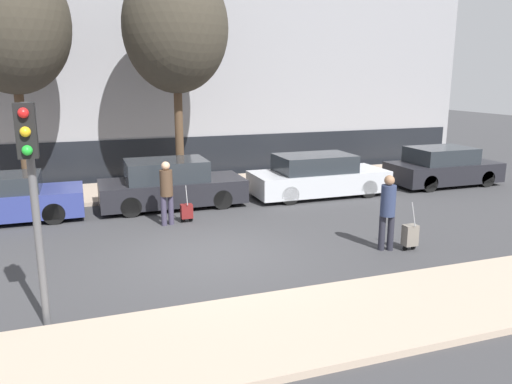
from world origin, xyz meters
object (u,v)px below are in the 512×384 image
Objects in this scene: parked_car_1 at (171,185)px; parked_car_2 at (318,177)px; trolley_right at (410,235)px; bare_tree_near_crossing at (11,24)px; trolley_left at (187,211)px; bare_tree_down_street at (176,28)px; pedestrian_left at (167,189)px; pedestrian_right at (388,208)px; traffic_light at (31,172)px; parked_car_0 at (2,200)px; parked_car_3 at (443,167)px.

parked_car_1 is 0.95× the size of parked_car_2.
bare_tree_near_crossing reaches higher than trolley_right.
parked_car_2 reaches higher than trolley_left.
pedestrian_left is at bearing -106.47° from bare_tree_down_street.
parked_car_1 is 6.93m from pedestrian_right.
parked_car_1 is 0.59× the size of bare_tree_near_crossing.
trolley_right is 8.15m from traffic_light.
bare_tree_down_street is at bearing 117.00° from trolley_right.
parked_car_0 is at bearing 101.72° from traffic_light.
trolley_right is at bearing -94.18° from parked_car_2.
bare_tree_near_crossing is at bearing -21.56° from pedestrian_right.
bare_tree_near_crossing is (0.49, 2.11, 4.85)m from parked_car_0.
parked_car_3 is 0.54× the size of bare_tree_near_crossing.
trolley_right reaches higher than trolley_left.
pedestrian_left is (4.25, -1.88, 0.37)m from parked_car_0.
pedestrian_right is (4.00, -5.66, 0.33)m from parked_car_1.
pedestrian_left is 5.89m from bare_tree_down_street.
pedestrian_left is 1.67× the size of trolley_left.
parked_car_0 reaches higher than trolley_right.
pedestrian_right reaches higher than pedestrian_left.
bare_tree_near_crossing is (-14.28, 2.20, 4.81)m from parked_car_3.
trolley_left is 7.77m from bare_tree_near_crossing.
pedestrian_right reaches higher than parked_car_3.
parked_car_0 is 0.91× the size of parked_car_2.
pedestrian_right is 0.24× the size of bare_tree_down_street.
parked_car_1 is 2.03m from pedestrian_left.
bare_tree_near_crossing is at bearing 76.95° from parked_car_0.
traffic_light is (-3.25, -7.04, 1.88)m from parked_car_1.
pedestrian_right is at bearing 158.39° from trolley_right.
parked_car_2 reaches higher than parked_car_0.
parked_car_1 is at bearing 179.02° from parked_car_3.
parked_car_2 is at bearing -2.45° from parked_car_1.
trolley_right is at bearing -63.00° from bare_tree_down_street.
parked_car_3 is at bearing -116.40° from pedestrian_right.
bare_tree_down_street is at bearing 66.04° from traffic_light.
pedestrian_left is 1.52× the size of trolley_right.
traffic_light is (-13.33, -6.87, 1.90)m from parked_car_3.
bare_tree_down_street reaches higher than parked_car_3.
trolley_right is (-5.57, -5.69, -0.30)m from parked_car_3.
bare_tree_down_street is at bearing -3.54° from bare_tree_near_crossing.
parked_car_2 is 2.59× the size of pedestrian_right.
parked_car_1 is 4.19× the size of trolley_left.
traffic_light is (-8.17, -6.83, 1.90)m from parked_car_2.
parked_car_0 is 14.77m from parked_car_3.
traffic_light is 10.03m from bare_tree_down_street.
parked_car_1 reaches higher than trolley_right.
parked_car_1 is at bearing 1.00° from parked_car_0.
parked_car_3 is at bearing -0.35° from parked_car_0.
bare_tree_down_street is (5.34, 1.81, 4.84)m from parked_car_0.
parked_car_1 reaches higher than parked_car_3.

